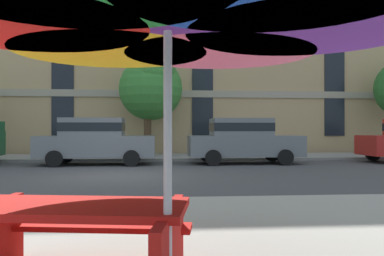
{
  "coord_description": "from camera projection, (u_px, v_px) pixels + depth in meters",
  "views": [
    {
      "loc": [
        1.26,
        -11.76,
        1.36
      ],
      "look_at": [
        2.54,
        3.2,
        1.4
      ],
      "focal_mm": 37.3,
      "sensor_mm": 36.0,
      "label": 1
    }
  ],
  "objects": [
    {
      "name": "picnic_table",
      "position": [
        71.0,
        240.0,
        3.12
      ],
      "size": [
        2.01,
        1.78,
        0.77
      ],
      "color": "red",
      "rests_on": "ground"
    },
    {
      "name": "sedan_gray_midblock",
      "position": [
        243.0,
        139.0,
        15.68
      ],
      "size": [
        4.4,
        1.98,
        1.78
      ],
      "color": "slate",
      "rests_on": "ground"
    },
    {
      "name": "sedan_gray",
      "position": [
        96.0,
        140.0,
        15.2
      ],
      "size": [
        4.4,
        1.98,
        1.78
      ],
      "color": "slate",
      "rests_on": "ground"
    },
    {
      "name": "ground_plane",
      "position": [
        115.0,
        176.0,
        11.6
      ],
      "size": [
        120.0,
        120.0,
        0.0
      ],
      "primitive_type": "plane",
      "color": "#424244"
    },
    {
      "name": "patio_umbrella",
      "position": [
        168.0,
        0.0,
        2.76
      ],
      "size": [
        3.69,
        3.42,
        2.54
      ],
      "color": "silver",
      "rests_on": "ground"
    },
    {
      "name": "street_tree_middle",
      "position": [
        151.0,
        85.0,
        18.98
      ],
      "size": [
        3.03,
        3.04,
        5.08
      ],
      "color": "#4C3823",
      "rests_on": "ground"
    },
    {
      "name": "sidewalk_far",
      "position": [
        131.0,
        157.0,
        18.38
      ],
      "size": [
        56.0,
        3.6,
        0.12
      ],
      "primitive_type": "cube",
      "color": "gray",
      "rests_on": "ground"
    },
    {
      "name": "apartment_building",
      "position": [
        139.0,
        6.0,
        26.57
      ],
      "size": [
        42.95,
        12.08,
        19.2
      ],
      "color": "tan",
      "rests_on": "ground"
    }
  ]
}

